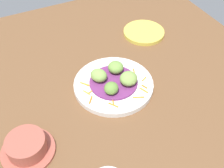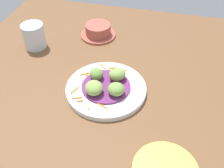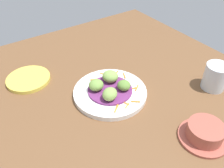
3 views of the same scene
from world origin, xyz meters
TOP-DOWN VIEW (x-y plane):
  - table_surface at (0.00, 0.00)cm, footprint 110.00×110.00cm
  - main_plate at (0.85, -0.92)cm, footprint 24.51×24.51cm
  - cabbage_bed at (0.85, -0.92)cm, footprint 14.80×14.80cm
  - carrot_garnish at (-0.51, -3.83)cm, footprint 20.30×14.21cm
  - guac_scoop_left at (3.44, 2.80)cm, footprint 6.02×6.09cm
  - guac_scoop_center at (-2.87, 1.67)cm, footprint 6.46×6.76cm
  - guac_scoop_right at (-1.75, -4.64)cm, footprint 6.03×6.01cm
  - guac_scoop_back at (4.57, -3.51)cm, footprint 7.31×7.18cm
  - terracotta_bowl at (-28.69, -12.00)cm, footprint 13.72×13.72cm
  - water_glass at (-16.05, -32.55)cm, footprint 7.92×7.92cm

SIDE VIEW (x-z plane):
  - table_surface at x=0.00cm, z-range 0.00..2.00cm
  - main_plate at x=0.85cm, z-range 2.00..3.69cm
  - carrot_garnish at x=-0.51cm, z-range 3.69..4.09cm
  - cabbage_bed at x=0.85cm, z-range 3.69..4.31cm
  - terracotta_bowl at x=-28.69cm, z-range 1.73..6.64cm
  - guac_scoop_right at x=-1.75cm, z-range 4.31..7.65cm
  - guac_scoop_left at x=3.44cm, z-range 4.31..7.81cm
  - guac_scoop_center at x=-2.87cm, z-range 4.31..8.04cm
  - guac_scoop_back at x=4.57cm, z-range 4.31..8.09cm
  - water_glass at x=-16.05cm, z-range 2.00..11.07cm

